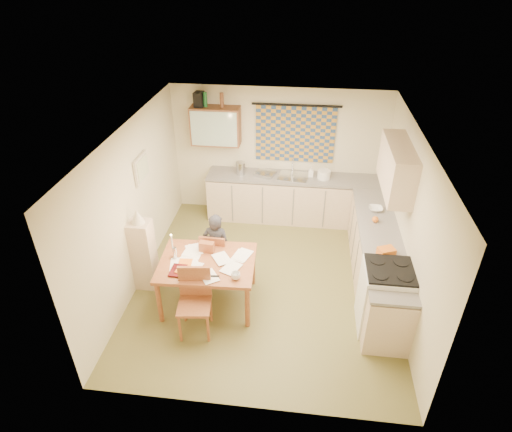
# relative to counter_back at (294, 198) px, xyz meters

# --- Properties ---
(floor) EXTENTS (4.00, 4.50, 0.02)m
(floor) POSITION_rel_counter_back_xyz_m (-0.34, -1.95, -0.46)
(floor) COLOR brown
(floor) RESTS_ON ground
(ceiling) EXTENTS (4.00, 4.50, 0.02)m
(ceiling) POSITION_rel_counter_back_xyz_m (-0.34, -1.95, 2.06)
(ceiling) COLOR white
(ceiling) RESTS_ON floor
(wall_back) EXTENTS (4.00, 0.02, 2.50)m
(wall_back) POSITION_rel_counter_back_xyz_m (-0.34, 0.31, 0.80)
(wall_back) COLOR beige
(wall_back) RESTS_ON floor
(wall_front) EXTENTS (4.00, 0.02, 2.50)m
(wall_front) POSITION_rel_counter_back_xyz_m (-0.34, -4.21, 0.80)
(wall_front) COLOR beige
(wall_front) RESTS_ON floor
(wall_left) EXTENTS (0.02, 4.50, 2.50)m
(wall_left) POSITION_rel_counter_back_xyz_m (-2.35, -1.95, 0.80)
(wall_left) COLOR beige
(wall_left) RESTS_ON floor
(wall_right) EXTENTS (0.02, 4.50, 2.50)m
(wall_right) POSITION_rel_counter_back_xyz_m (1.67, -1.95, 0.80)
(wall_right) COLOR beige
(wall_right) RESTS_ON floor
(window_blind) EXTENTS (1.45, 0.03, 1.05)m
(window_blind) POSITION_rel_counter_back_xyz_m (-0.04, 0.27, 1.20)
(window_blind) COLOR navy
(window_blind) RESTS_ON wall_back
(curtain_rod) EXTENTS (1.60, 0.04, 0.04)m
(curtain_rod) POSITION_rel_counter_back_xyz_m (-0.04, 0.25, 1.75)
(curtain_rod) COLOR black
(curtain_rod) RESTS_ON wall_back
(wall_cabinet) EXTENTS (0.90, 0.34, 0.70)m
(wall_cabinet) POSITION_rel_counter_back_xyz_m (-1.49, 0.13, 1.35)
(wall_cabinet) COLOR brown
(wall_cabinet) RESTS_ON wall_back
(wall_cabinet_glass) EXTENTS (0.84, 0.02, 0.64)m
(wall_cabinet_glass) POSITION_rel_counter_back_xyz_m (-1.49, -0.04, 1.35)
(wall_cabinet_glass) COLOR #99B2A5
(wall_cabinet_glass) RESTS_ON wall_back
(upper_cabinet_right) EXTENTS (0.34, 1.30, 0.70)m
(upper_cabinet_right) POSITION_rel_counter_back_xyz_m (1.49, -1.40, 1.40)
(upper_cabinet_right) COLOR tan
(upper_cabinet_right) RESTS_ON wall_right
(framed_print) EXTENTS (0.04, 0.50, 0.40)m
(framed_print) POSITION_rel_counter_back_xyz_m (-2.31, -1.55, 1.25)
(framed_print) COLOR beige
(framed_print) RESTS_ON wall_left
(print_canvas) EXTENTS (0.01, 0.42, 0.32)m
(print_canvas) POSITION_rel_counter_back_xyz_m (-2.29, -1.55, 1.25)
(print_canvas) COLOR silver
(print_canvas) RESTS_ON wall_left
(counter_back) EXTENTS (3.30, 0.62, 0.92)m
(counter_back) POSITION_rel_counter_back_xyz_m (0.00, 0.00, 0.00)
(counter_back) COLOR tan
(counter_back) RESTS_ON floor
(counter_right) EXTENTS (0.62, 2.95, 0.92)m
(counter_right) POSITION_rel_counter_back_xyz_m (1.36, -1.79, -0.00)
(counter_right) COLOR tan
(counter_right) RESTS_ON floor
(stove) EXTENTS (0.66, 0.66, 1.01)m
(stove) POSITION_rel_counter_back_xyz_m (1.36, -2.70, 0.05)
(stove) COLOR white
(stove) RESTS_ON floor
(sink) EXTENTS (0.60, 0.52, 0.10)m
(sink) POSITION_rel_counter_back_xyz_m (-0.03, 0.00, 0.43)
(sink) COLOR silver
(sink) RESTS_ON counter_back
(tap) EXTENTS (0.04, 0.04, 0.28)m
(tap) POSITION_rel_counter_back_xyz_m (-0.06, 0.18, 0.61)
(tap) COLOR silver
(tap) RESTS_ON counter_back
(dish_rack) EXTENTS (0.43, 0.40, 0.06)m
(dish_rack) POSITION_rel_counter_back_xyz_m (-0.56, 0.00, 0.50)
(dish_rack) COLOR silver
(dish_rack) RESTS_ON counter_back
(kettle) EXTENTS (0.23, 0.23, 0.24)m
(kettle) POSITION_rel_counter_back_xyz_m (-1.03, -0.00, 0.59)
(kettle) COLOR silver
(kettle) RESTS_ON counter_back
(mixing_bowl) EXTENTS (0.25, 0.25, 0.16)m
(mixing_bowl) POSITION_rel_counter_back_xyz_m (0.53, 0.00, 0.55)
(mixing_bowl) COLOR white
(mixing_bowl) RESTS_ON counter_back
(soap_bottle) EXTENTS (0.10, 0.10, 0.19)m
(soap_bottle) POSITION_rel_counter_back_xyz_m (0.29, 0.05, 0.56)
(soap_bottle) COLOR white
(soap_bottle) RESTS_ON counter_back
(bowl) EXTENTS (0.24, 0.24, 0.05)m
(bowl) POSITION_rel_counter_back_xyz_m (1.36, -1.06, 0.50)
(bowl) COLOR white
(bowl) RESTS_ON counter_right
(orange_bag) EXTENTS (0.26, 0.23, 0.12)m
(orange_bag) POSITION_rel_counter_back_xyz_m (1.36, -2.28, 0.53)
(orange_bag) COLOR orange
(orange_bag) RESTS_ON counter_right
(fruit_orange) EXTENTS (0.10, 0.10, 0.10)m
(fruit_orange) POSITION_rel_counter_back_xyz_m (1.31, -1.42, 0.52)
(fruit_orange) COLOR orange
(fruit_orange) RESTS_ON counter_right
(speaker) EXTENTS (0.18, 0.22, 0.26)m
(speaker) POSITION_rel_counter_back_xyz_m (-1.77, 0.13, 1.83)
(speaker) COLOR black
(speaker) RESTS_ON wall_cabinet
(bottle_green) EXTENTS (0.07, 0.07, 0.26)m
(bottle_green) POSITION_rel_counter_back_xyz_m (-1.66, 0.13, 1.83)
(bottle_green) COLOR #195926
(bottle_green) RESTS_ON wall_cabinet
(bottle_brown) EXTENTS (0.07, 0.07, 0.26)m
(bottle_brown) POSITION_rel_counter_back_xyz_m (-1.36, 0.13, 1.83)
(bottle_brown) COLOR brown
(bottle_brown) RESTS_ON wall_cabinet
(dining_table) EXTENTS (1.40, 1.09, 0.75)m
(dining_table) POSITION_rel_counter_back_xyz_m (-1.14, -2.51, -0.07)
(dining_table) COLOR brown
(dining_table) RESTS_ON floor
(chair_far) EXTENTS (0.42, 0.42, 0.88)m
(chair_far) POSITION_rel_counter_back_xyz_m (-1.14, -1.94, -0.18)
(chair_far) COLOR brown
(chair_far) RESTS_ON floor
(chair_near) EXTENTS (0.48, 0.48, 0.97)m
(chair_near) POSITION_rel_counter_back_xyz_m (-1.19, -3.09, -0.15)
(chair_near) COLOR brown
(chair_near) RESTS_ON floor
(person) EXTENTS (0.48, 0.36, 1.20)m
(person) POSITION_rel_counter_back_xyz_m (-1.11, -1.95, 0.15)
(person) COLOR black
(person) RESTS_ON floor
(shelf_stand) EXTENTS (0.32, 0.30, 1.17)m
(shelf_stand) POSITION_rel_counter_back_xyz_m (-2.18, -2.25, 0.13)
(shelf_stand) COLOR tan
(shelf_stand) RESTS_ON floor
(lampshade) EXTENTS (0.20, 0.20, 0.22)m
(lampshade) POSITION_rel_counter_back_xyz_m (-2.18, -2.25, 0.83)
(lampshade) COLOR beige
(lampshade) RESTS_ON shelf_stand
(letter_rack) EXTENTS (0.23, 0.12, 0.16)m
(letter_rack) POSITION_rel_counter_back_xyz_m (-1.19, -2.27, 0.38)
(letter_rack) COLOR brown
(letter_rack) RESTS_ON dining_table
(mug) EXTENTS (0.19, 0.19, 0.10)m
(mug) POSITION_rel_counter_back_xyz_m (-0.67, -2.83, 0.35)
(mug) COLOR white
(mug) RESTS_ON dining_table
(magazine) EXTENTS (0.22, 0.29, 0.03)m
(magazine) POSITION_rel_counter_back_xyz_m (-1.59, -2.77, 0.31)
(magazine) COLOR maroon
(magazine) RESTS_ON dining_table
(book) EXTENTS (0.24, 0.29, 0.02)m
(book) POSITION_rel_counter_back_xyz_m (-1.52, -2.64, 0.31)
(book) COLOR orange
(book) RESTS_ON dining_table
(orange_box) EXTENTS (0.13, 0.10, 0.04)m
(orange_box) POSITION_rel_counter_back_xyz_m (-1.45, -2.81, 0.32)
(orange_box) COLOR orange
(orange_box) RESTS_ON dining_table
(eyeglasses) EXTENTS (0.13, 0.06, 0.02)m
(eyeglasses) POSITION_rel_counter_back_xyz_m (-0.96, -2.83, 0.31)
(eyeglasses) COLOR black
(eyeglasses) RESTS_ON dining_table
(candle_holder) EXTENTS (0.06, 0.06, 0.18)m
(candle_holder) POSITION_rel_counter_back_xyz_m (-1.61, -2.47, 0.39)
(candle_holder) COLOR silver
(candle_holder) RESTS_ON dining_table
(candle) EXTENTS (0.03, 0.03, 0.22)m
(candle) POSITION_rel_counter_back_xyz_m (-1.63, -2.47, 0.59)
(candle) COLOR white
(candle) RESTS_ON dining_table
(candle_flame) EXTENTS (0.02, 0.02, 0.02)m
(candle_flame) POSITION_rel_counter_back_xyz_m (-1.62, -2.51, 0.71)
(candle_flame) COLOR #FFCC66
(candle_flame) RESTS_ON dining_table
(papers) EXTENTS (1.17, 0.94, 0.02)m
(papers) POSITION_rel_counter_back_xyz_m (-1.15, -2.49, 0.31)
(papers) COLOR white
(papers) RESTS_ON dining_table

